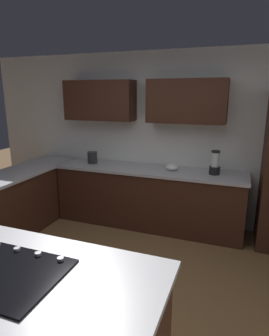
# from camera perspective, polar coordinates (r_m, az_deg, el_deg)

# --- Properties ---
(ground_plane) EXTENTS (14.00, 14.00, 0.00)m
(ground_plane) POSITION_cam_1_polar(r_m,az_deg,el_deg) (3.18, -5.89, -24.06)
(ground_plane) COLOR brown
(wall_back) EXTENTS (6.00, 0.44, 2.60)m
(wall_back) POSITION_cam_1_polar(r_m,az_deg,el_deg) (4.46, 4.58, 7.41)
(wall_back) COLOR silver
(wall_back) RESTS_ON ground
(lower_cabinets_back) EXTENTS (2.80, 0.60, 0.86)m
(lower_cabinets_back) POSITION_cam_1_polar(r_m,az_deg,el_deg) (4.41, 2.66, -6.08)
(lower_cabinets_back) COLOR #381E14
(lower_cabinets_back) RESTS_ON ground
(countertop_back) EXTENTS (2.84, 0.64, 0.04)m
(countertop_back) POSITION_cam_1_polar(r_m,az_deg,el_deg) (4.27, 2.73, -0.42)
(countertop_back) COLOR #B2B2B7
(countertop_back) RESTS_ON lower_cabinets_back
(lower_cabinets_side) EXTENTS (0.60, 2.90, 0.86)m
(lower_cabinets_side) POSITION_cam_1_polar(r_m,az_deg,el_deg) (4.33, -25.01, -7.87)
(lower_cabinets_side) COLOR #381E14
(lower_cabinets_side) RESTS_ON ground
(island_base) EXTENTS (1.95, 0.96, 0.86)m
(island_base) POSITION_cam_1_polar(r_m,az_deg,el_deg) (2.35, -23.42, -28.22)
(island_base) COLOR #381E14
(island_base) RESTS_ON ground
(island_top) EXTENTS (2.03, 1.04, 0.04)m
(island_top) POSITION_cam_1_polar(r_m,az_deg,el_deg) (2.08, -24.74, -18.95)
(island_top) COLOR #B2B2B7
(island_top) RESTS_ON island_base
(cooktop) EXTENTS (0.76, 0.56, 0.03)m
(cooktop) POSITION_cam_1_polar(r_m,az_deg,el_deg) (2.07, -24.70, -18.24)
(cooktop) COLOR black
(cooktop) RESTS_ON island_top
(blender) EXTENTS (0.15, 0.15, 0.33)m
(blender) POSITION_cam_1_polar(r_m,az_deg,el_deg) (4.09, 15.70, 0.74)
(blender) COLOR black
(blender) RESTS_ON countertop_back
(mixing_bowl) EXTENTS (0.18, 0.18, 0.10)m
(mixing_bowl) POSITION_cam_1_polar(r_m,az_deg,el_deg) (4.20, 7.44, 0.20)
(mixing_bowl) COLOR white
(mixing_bowl) RESTS_ON countertop_back
(kettle) EXTENTS (0.15, 0.15, 0.18)m
(kettle) POSITION_cam_1_polar(r_m,az_deg,el_deg) (4.64, -8.38, 2.09)
(kettle) COLOR #262628
(kettle) RESTS_ON countertop_back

